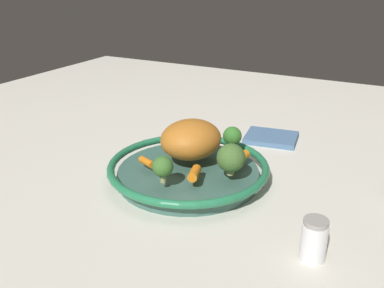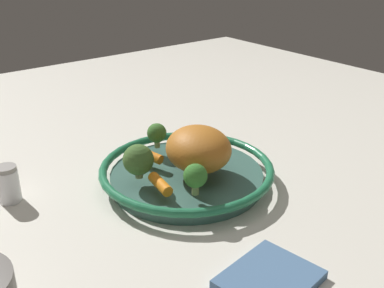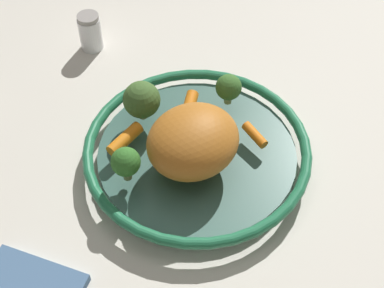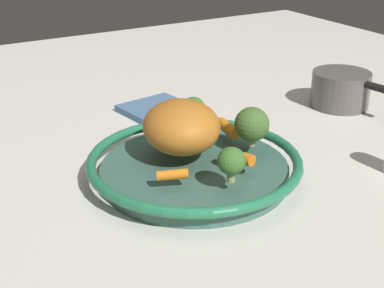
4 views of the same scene
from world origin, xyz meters
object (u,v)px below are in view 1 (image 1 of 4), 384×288
object	(u,v)px
baby_carrot_right	(194,173)
broccoli_floret_small	(164,167)
baby_carrot_near_rim	(239,158)
broccoli_floret_large	(232,136)
serving_bowl	(188,170)
roast_chicken_piece	(191,139)
broccoli_floret_mid	(231,158)
dish_towel	(271,138)
salt_shaker	(314,240)
baby_carrot_left	(147,162)

from	to	relation	value
baby_carrot_right	broccoli_floret_small	distance (m)	0.07
baby_carrot_near_rim	broccoli_floret_large	xyz separation A→B (m)	(-0.04, 0.05, 0.03)
serving_bowl	roast_chicken_piece	world-z (taller)	roast_chicken_piece
broccoli_floret_mid	dish_towel	xyz separation A→B (m)	(-0.02, 0.33, -0.07)
dish_towel	salt_shaker	bearing A→B (deg)	-64.90
baby_carrot_right	broccoli_floret_large	distance (m)	0.17
baby_carrot_near_rim	roast_chicken_piece	bearing A→B (deg)	-168.48
baby_carrot_near_rim	dish_towel	distance (m)	0.27
serving_bowl	broccoli_floret_mid	xyz separation A→B (m)	(0.11, -0.01, 0.06)
baby_carrot_right	broccoli_floret_large	bearing A→B (deg)	85.32
serving_bowl	baby_carrot_left	xyz separation A→B (m)	(-0.07, -0.06, 0.03)
roast_chicken_piece	baby_carrot_left	size ratio (longest dim) A/B	3.01
salt_shaker	dish_towel	distance (m)	0.52
broccoli_floret_small	broccoli_floret_large	bearing A→B (deg)	74.63
roast_chicken_piece	broccoli_floret_small	distance (m)	0.13
broccoli_floret_large	baby_carrot_right	bearing A→B (deg)	-94.68
serving_bowl	salt_shaker	distance (m)	0.35
baby_carrot_left	salt_shaker	xyz separation A→B (m)	(0.38, -0.10, -0.01)
broccoli_floret_small	dish_towel	xyz separation A→B (m)	(0.09, 0.42, -0.07)
serving_bowl	broccoli_floret_large	xyz separation A→B (m)	(0.06, 0.10, 0.06)
baby_carrot_right	roast_chicken_piece	bearing A→B (deg)	121.70
baby_carrot_left	broccoli_floret_mid	bearing A→B (deg)	13.72
roast_chicken_piece	broccoli_floret_mid	xyz separation A→B (m)	(0.11, -0.04, -0.01)
serving_bowl	dish_towel	world-z (taller)	serving_bowl
baby_carrot_left	baby_carrot_near_rim	bearing A→B (deg)	31.77
broccoli_floret_mid	dish_towel	distance (m)	0.34
dish_towel	roast_chicken_piece	bearing A→B (deg)	-108.72
broccoli_floret_mid	salt_shaker	size ratio (longest dim) A/B	0.92
baby_carrot_left	baby_carrot_near_rim	distance (m)	0.20
baby_carrot_right	broccoli_floret_mid	size ratio (longest dim) A/B	0.78
dish_towel	broccoli_floret_small	bearing A→B (deg)	-101.68
baby_carrot_near_rim	broccoli_floret_large	distance (m)	0.07
salt_shaker	dish_towel	bearing A→B (deg)	115.10
roast_chicken_piece	baby_carrot_right	size ratio (longest dim) A/B	2.73
broccoli_floret_small	dish_towel	bearing A→B (deg)	78.32
baby_carrot_right	dish_towel	distance (m)	0.38
broccoli_floret_mid	salt_shaker	xyz separation A→B (m)	(0.20, -0.14, -0.04)
baby_carrot_left	roast_chicken_piece	bearing A→B (deg)	52.85
salt_shaker	baby_carrot_left	bearing A→B (deg)	165.57
broccoli_floret_small	dish_towel	size ratio (longest dim) A/B	0.40
broccoli_floret_small	broccoli_floret_large	xyz separation A→B (m)	(0.06, 0.21, 0.00)
baby_carrot_right	broccoli_floret_small	bearing A→B (deg)	-134.06
serving_bowl	baby_carrot_left	bearing A→B (deg)	-142.12
baby_carrot_right	broccoli_floret_mid	world-z (taller)	broccoli_floret_mid
baby_carrot_left	broccoli_floret_small	world-z (taller)	broccoli_floret_small
salt_shaker	dish_towel	xyz separation A→B (m)	(-0.22, 0.47, -0.03)
serving_bowl	broccoli_floret_mid	distance (m)	0.12
serving_bowl	salt_shaker	xyz separation A→B (m)	(0.31, -0.15, 0.01)
roast_chicken_piece	dish_towel	distance (m)	0.31
roast_chicken_piece	baby_carrot_near_rim	xyz separation A→B (m)	(0.11, 0.02, -0.03)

